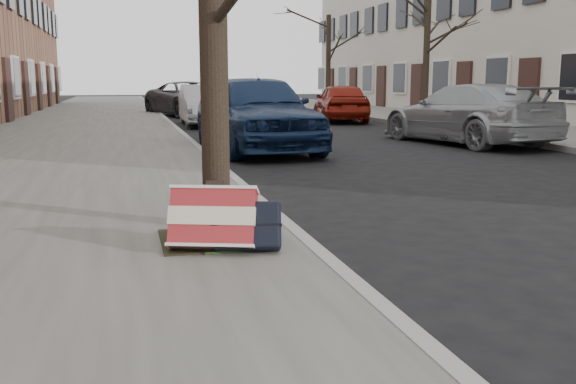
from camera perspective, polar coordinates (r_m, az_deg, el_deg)
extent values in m
plane|color=black|center=(4.97, 19.18, -7.27)|extent=(120.00, 120.00, 0.00)
cube|color=slate|center=(19.01, -17.51, 5.38)|extent=(5.00, 70.00, 0.12)
cube|color=slate|center=(21.68, 14.63, 6.02)|extent=(4.00, 70.00, 0.12)
cube|color=black|center=(5.34, -6.66, -4.17)|extent=(0.85, 0.85, 0.02)
cube|color=maroon|center=(4.95, -6.65, -2.36)|extent=(0.73, 0.55, 0.50)
cube|color=black|center=(4.92, -3.66, -2.98)|extent=(0.57, 0.41, 0.41)
imported|color=#122344|center=(12.98, -2.87, 7.13)|extent=(2.13, 4.73, 1.58)
imported|color=#B6B9BE|center=(20.44, -7.47, 7.66)|extent=(1.41, 3.88, 1.27)
imported|color=#323337|center=(25.98, -8.74, 8.19)|extent=(3.62, 5.34, 1.36)
imported|color=#95999C|center=(14.95, 15.63, 6.70)|extent=(2.65, 4.87, 1.34)
imported|color=maroon|center=(22.17, 4.71, 7.95)|extent=(2.24, 4.10, 1.32)
cylinder|color=black|center=(22.29, 12.21, 12.11)|extent=(0.22, 0.22, 4.46)
cylinder|color=black|center=(32.12, 3.60, 11.54)|extent=(0.24, 0.24, 4.41)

